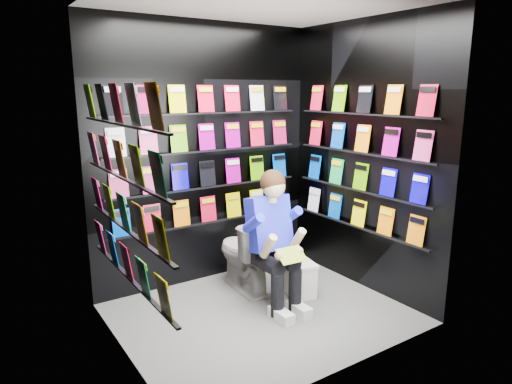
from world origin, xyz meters
TOP-DOWN VIEW (x-y plane):
  - floor at (0.00, 0.00)m, footprint 2.40×2.40m
  - ceiling at (0.00, 0.00)m, footprint 2.40×2.40m
  - wall_back at (0.00, 1.00)m, footprint 2.40×0.04m
  - wall_front at (0.00, -1.00)m, footprint 2.40×0.04m
  - wall_left at (-1.20, 0.00)m, footprint 0.04×2.00m
  - wall_right at (1.20, 0.00)m, footprint 0.04×2.00m
  - comics_back at (0.00, 0.97)m, footprint 2.10×0.06m
  - comics_left at (-1.17, 0.00)m, footprint 0.06×1.70m
  - comics_right at (1.17, 0.00)m, footprint 0.06×1.70m
  - toilet at (0.17, 0.53)m, footprint 0.47×0.78m
  - longbox at (0.54, 0.17)m, footprint 0.30×0.44m
  - longbox_lid at (0.54, 0.17)m, footprint 0.32×0.47m
  - reader at (0.17, 0.15)m, footprint 0.55×0.77m
  - held_comic at (0.17, -0.20)m, footprint 0.25×0.16m

SIDE VIEW (x-z plane):
  - floor at x=0.00m, z-range 0.00..0.00m
  - longbox at x=0.54m, z-range 0.00..0.31m
  - longbox_lid at x=0.54m, z-range 0.31..0.34m
  - toilet at x=0.17m, z-range 0.00..0.73m
  - held_comic at x=0.17m, z-range 0.53..0.63m
  - reader at x=0.17m, z-range 0.08..1.44m
  - wall_back at x=0.00m, z-range 0.00..2.60m
  - wall_front at x=0.00m, z-range 0.00..2.60m
  - wall_left at x=-1.20m, z-range 0.00..2.60m
  - wall_right at x=1.20m, z-range 0.00..2.60m
  - comics_back at x=0.00m, z-range 0.62..1.99m
  - comics_left at x=-1.17m, z-range 0.62..1.99m
  - comics_right at x=1.17m, z-range 0.62..1.99m
  - ceiling at x=0.00m, z-range 2.60..2.60m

